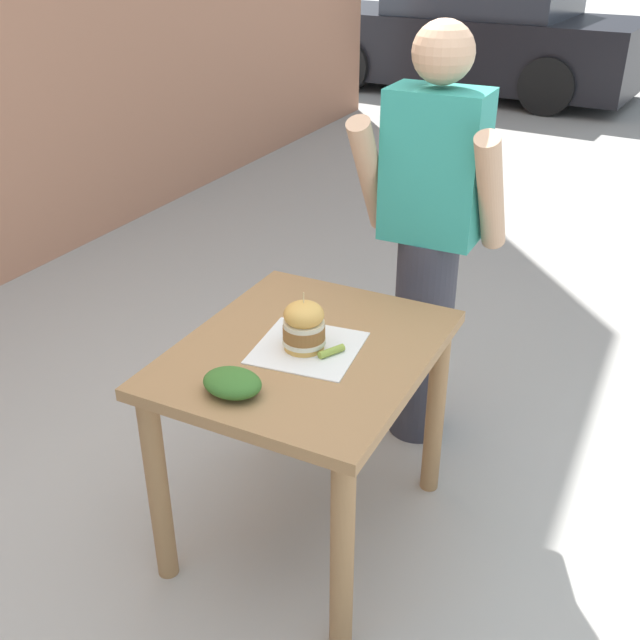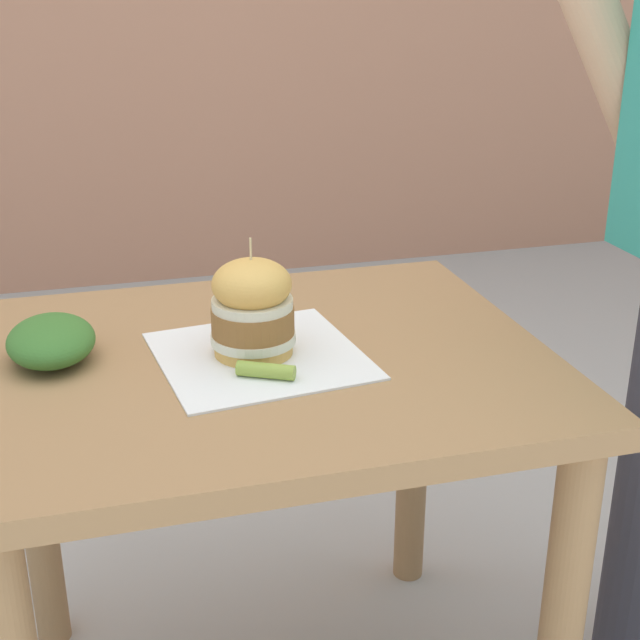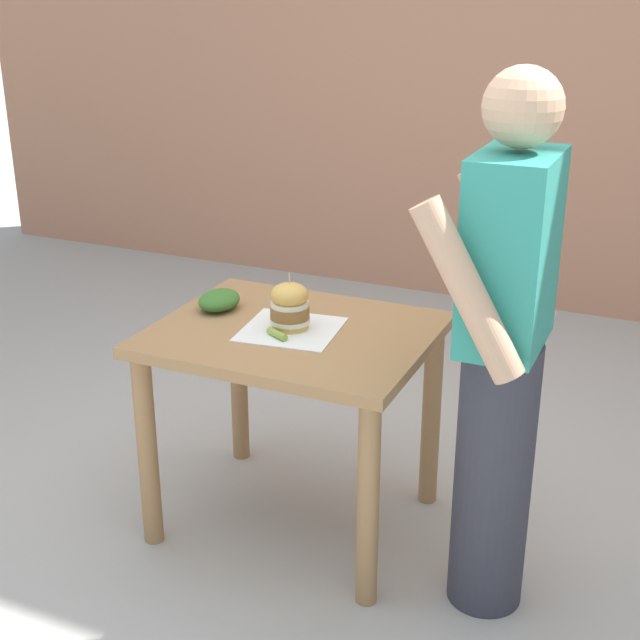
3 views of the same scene
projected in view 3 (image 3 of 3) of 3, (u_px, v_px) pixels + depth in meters
name	position (u px, v px, depth m)	size (l,w,h in m)	color
ground_plane	(296.00, 518.00, 3.34)	(80.00, 80.00, 0.00)	#ADAAA3
patio_table	(294.00, 368.00, 3.11)	(0.77, 0.94, 0.77)	#9E7247
serving_paper	(291.00, 329.00, 3.05)	(0.32, 0.32, 0.00)	white
sandwich	(290.00, 306.00, 3.03)	(0.14, 0.14, 0.20)	gold
pickle_spear	(277.00, 334.00, 2.98)	(0.02, 0.02, 0.09)	#8EA83D
side_salad	(219.00, 300.00, 3.23)	(0.18, 0.14, 0.07)	#386B28
diner_across_table	(502.00, 348.00, 2.61)	(0.55, 0.35, 1.69)	#33333D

